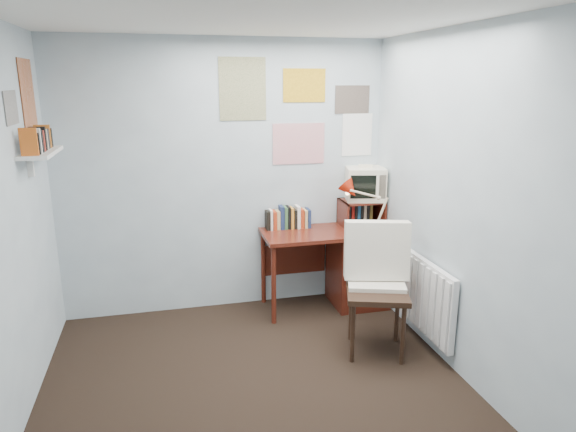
# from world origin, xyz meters

# --- Properties ---
(ground) EXTENTS (3.50, 3.50, 0.00)m
(ground) POSITION_xyz_m (0.00, 0.00, 0.00)
(ground) COLOR black
(ground) RESTS_ON ground
(back_wall) EXTENTS (3.00, 0.02, 2.50)m
(back_wall) POSITION_xyz_m (0.00, 1.75, 1.25)
(back_wall) COLOR silver
(back_wall) RESTS_ON ground
(right_wall) EXTENTS (0.02, 3.50, 2.50)m
(right_wall) POSITION_xyz_m (1.50, 0.00, 1.25)
(right_wall) COLOR silver
(right_wall) RESTS_ON ground
(ceiling) EXTENTS (3.00, 3.50, 0.02)m
(ceiling) POSITION_xyz_m (0.00, 0.00, 2.50)
(ceiling) COLOR white
(ceiling) RESTS_ON back_wall
(desk) EXTENTS (1.20, 0.55, 0.76)m
(desk) POSITION_xyz_m (1.17, 1.48, 0.41)
(desk) COLOR #551E13
(desk) RESTS_ON ground
(desk_chair) EXTENTS (0.65, 0.63, 1.01)m
(desk_chair) POSITION_xyz_m (1.03, 0.56, 0.50)
(desk_chair) COLOR black
(desk_chair) RESTS_ON ground
(desk_lamp) EXTENTS (0.37, 0.34, 0.44)m
(desk_lamp) POSITION_xyz_m (1.39, 1.29, 0.98)
(desk_lamp) COLOR red
(desk_lamp) RESTS_ON desk
(tv_riser) EXTENTS (0.40, 0.30, 0.25)m
(tv_riser) POSITION_xyz_m (1.29, 1.59, 0.89)
(tv_riser) COLOR #551E13
(tv_riser) RESTS_ON desk
(crt_tv) EXTENTS (0.43, 0.40, 0.34)m
(crt_tv) POSITION_xyz_m (1.32, 1.61, 1.18)
(crt_tv) COLOR beige
(crt_tv) RESTS_ON tv_riser
(book_row) EXTENTS (0.60, 0.14, 0.22)m
(book_row) POSITION_xyz_m (0.66, 1.66, 0.87)
(book_row) COLOR #551E13
(book_row) RESTS_ON desk
(radiator) EXTENTS (0.09, 0.80, 0.60)m
(radiator) POSITION_xyz_m (1.46, 0.55, 0.42)
(radiator) COLOR white
(radiator) RESTS_ON right_wall
(wall_shelf) EXTENTS (0.20, 0.62, 0.24)m
(wall_shelf) POSITION_xyz_m (-1.40, 1.10, 1.62)
(wall_shelf) COLOR white
(wall_shelf) RESTS_ON left_wall
(posters_back) EXTENTS (1.20, 0.01, 0.90)m
(posters_back) POSITION_xyz_m (0.70, 1.74, 1.85)
(posters_back) COLOR white
(posters_back) RESTS_ON back_wall
(posters_left) EXTENTS (0.01, 0.70, 0.60)m
(posters_left) POSITION_xyz_m (-1.49, 1.10, 2.00)
(posters_left) COLOR white
(posters_left) RESTS_ON left_wall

